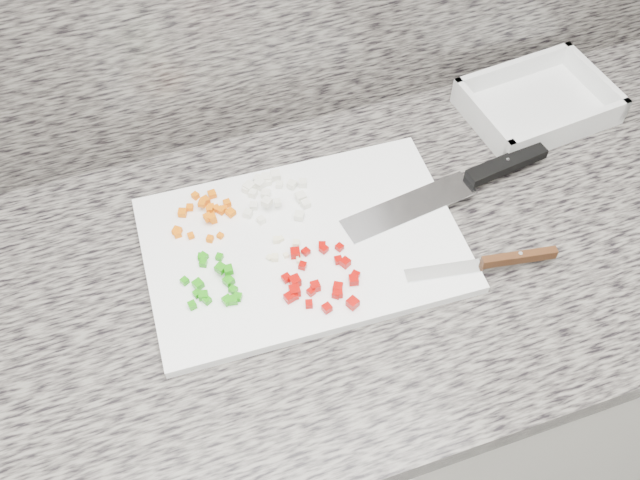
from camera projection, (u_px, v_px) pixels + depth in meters
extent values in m
cube|color=silver|center=(297.00, 405.00, 1.41)|extent=(3.92, 0.62, 0.86)
cube|color=#69655D|center=(290.00, 281.00, 1.04)|extent=(3.96, 0.64, 0.04)
cube|color=white|center=(303.00, 244.00, 1.05)|extent=(0.47, 0.32, 0.02)
cube|color=#E46404|center=(208.00, 217.00, 1.05)|extent=(0.01, 0.01, 0.01)
cube|color=#E46404|center=(209.00, 209.00, 1.06)|extent=(0.01, 0.01, 0.01)
cube|color=#E46404|center=(231.00, 212.00, 1.07)|extent=(0.02, 0.02, 0.01)
cube|color=#E46404|center=(190.00, 207.00, 1.07)|extent=(0.01, 0.01, 0.01)
cube|color=#E46404|center=(182.00, 213.00, 1.07)|extent=(0.02, 0.02, 0.01)
cube|color=#E46404|center=(191.00, 236.00, 1.04)|extent=(0.01, 0.01, 0.01)
cube|color=#E46404|center=(214.00, 220.00, 1.06)|extent=(0.01, 0.01, 0.01)
cube|color=#E46404|center=(221.00, 210.00, 1.07)|extent=(0.01, 0.01, 0.01)
cube|color=#E46404|center=(177.00, 233.00, 1.04)|extent=(0.01, 0.01, 0.01)
cube|color=#E46404|center=(227.00, 203.00, 1.08)|extent=(0.01, 0.01, 0.01)
cube|color=#E46404|center=(216.00, 208.00, 1.07)|extent=(0.01, 0.01, 0.01)
cube|color=#E46404|center=(212.00, 194.00, 1.09)|extent=(0.01, 0.01, 0.01)
cube|color=#E46404|center=(202.00, 203.00, 1.07)|extent=(0.01, 0.01, 0.01)
cube|color=#E46404|center=(212.00, 218.00, 1.05)|extent=(0.01, 0.01, 0.01)
cube|color=#E46404|center=(177.00, 231.00, 1.05)|extent=(0.02, 0.02, 0.01)
cube|color=#E46404|center=(211.00, 207.00, 1.07)|extent=(0.01, 0.01, 0.01)
cube|color=#E46404|center=(210.00, 239.00, 1.04)|extent=(0.01, 0.01, 0.01)
cube|color=#E46404|center=(220.00, 236.00, 1.04)|extent=(0.01, 0.01, 0.01)
cube|color=#E46404|center=(225.00, 209.00, 1.07)|extent=(0.01, 0.01, 0.01)
cube|color=#E46404|center=(212.00, 214.00, 1.07)|extent=(0.01, 0.01, 0.01)
cube|color=#E46404|center=(205.00, 201.00, 1.08)|extent=(0.01, 0.01, 0.01)
cube|color=#E46404|center=(195.00, 196.00, 1.09)|extent=(0.01, 0.01, 0.01)
cube|color=white|center=(267.00, 202.00, 1.07)|extent=(0.02, 0.02, 0.01)
cube|color=white|center=(249.00, 187.00, 1.10)|extent=(0.02, 0.02, 0.01)
cube|color=white|center=(254.00, 206.00, 1.08)|extent=(0.01, 0.01, 0.01)
cube|color=white|center=(301.00, 197.00, 1.08)|extent=(0.02, 0.02, 0.01)
cube|color=white|center=(278.00, 202.00, 1.07)|extent=(0.01, 0.01, 0.01)
cube|color=white|center=(259.00, 184.00, 1.10)|extent=(0.02, 0.02, 0.01)
cube|color=white|center=(247.00, 189.00, 1.10)|extent=(0.02, 0.02, 0.01)
cube|color=white|center=(299.00, 216.00, 1.06)|extent=(0.02, 0.02, 0.01)
cube|color=white|center=(306.00, 204.00, 1.08)|extent=(0.01, 0.01, 0.01)
cube|color=white|center=(292.00, 184.00, 1.10)|extent=(0.02, 0.02, 0.01)
cube|color=white|center=(266.00, 194.00, 1.09)|extent=(0.02, 0.02, 0.01)
cube|color=white|center=(270.00, 178.00, 1.11)|extent=(0.02, 0.02, 0.01)
cube|color=white|center=(266.00, 178.00, 1.11)|extent=(0.02, 0.02, 0.01)
cube|color=white|center=(279.00, 185.00, 1.10)|extent=(0.01, 0.01, 0.01)
cube|color=white|center=(276.00, 175.00, 1.11)|extent=(0.02, 0.02, 0.01)
cube|color=white|center=(253.00, 194.00, 1.09)|extent=(0.02, 0.02, 0.01)
cube|color=white|center=(303.00, 183.00, 1.10)|extent=(0.02, 0.02, 0.01)
cube|color=white|center=(267.00, 181.00, 1.10)|extent=(0.01, 0.01, 0.01)
cube|color=white|center=(258.00, 179.00, 1.11)|extent=(0.02, 0.02, 0.01)
cube|color=white|center=(248.00, 213.00, 1.07)|extent=(0.02, 0.02, 0.01)
cube|color=white|center=(261.00, 220.00, 1.06)|extent=(0.01, 0.01, 0.01)
cube|color=#1C8A0C|center=(192.00, 305.00, 0.97)|extent=(0.01, 0.01, 0.01)
cube|color=#1C8A0C|center=(227.00, 300.00, 0.98)|extent=(0.02, 0.02, 0.01)
cube|color=#1C8A0C|center=(197.00, 294.00, 0.98)|extent=(0.01, 0.01, 0.01)
cube|color=#1C8A0C|center=(233.00, 300.00, 0.98)|extent=(0.01, 0.01, 0.01)
cube|color=#1C8A0C|center=(198.00, 284.00, 0.99)|extent=(0.02, 0.02, 0.01)
cube|color=#1C8A0C|center=(238.00, 297.00, 0.98)|extent=(0.01, 0.01, 0.01)
cube|color=#1C8A0C|center=(203.00, 296.00, 0.98)|extent=(0.01, 0.01, 0.01)
cube|color=#1C8A0C|center=(203.00, 263.00, 1.01)|extent=(0.01, 0.01, 0.01)
cube|color=#1C8A0C|center=(228.00, 270.00, 0.99)|extent=(0.01, 0.01, 0.01)
cube|color=#1C8A0C|center=(221.00, 268.00, 1.00)|extent=(0.02, 0.02, 0.01)
cube|color=#1C8A0C|center=(229.00, 281.00, 0.99)|extent=(0.02, 0.02, 0.01)
cube|color=#1C8A0C|center=(203.00, 257.00, 1.02)|extent=(0.02, 0.02, 0.01)
cube|color=#1C8A0C|center=(202.00, 257.00, 1.02)|extent=(0.01, 0.01, 0.01)
cube|color=#1C8A0C|center=(207.00, 300.00, 0.98)|extent=(0.01, 0.01, 0.01)
cube|color=#1C8A0C|center=(185.00, 281.00, 1.00)|extent=(0.01, 0.01, 0.01)
cube|color=#1C8A0C|center=(233.00, 290.00, 0.99)|extent=(0.01, 0.01, 0.01)
cube|color=#1C8A0C|center=(219.00, 257.00, 1.02)|extent=(0.01, 0.01, 0.01)
cube|color=#9E0502|center=(295.00, 281.00, 0.99)|extent=(0.02, 0.02, 0.01)
cube|color=#9E0502|center=(303.00, 266.00, 1.01)|extent=(0.01, 0.01, 0.01)
cube|color=#9E0502|center=(353.00, 303.00, 0.97)|extent=(0.02, 0.02, 0.01)
cube|color=#9E0502|center=(306.00, 252.00, 1.03)|extent=(0.01, 0.01, 0.01)
cube|color=#9E0502|center=(289.00, 297.00, 0.98)|extent=(0.02, 0.02, 0.01)
cube|color=#9E0502|center=(322.00, 246.00, 1.03)|extent=(0.01, 0.01, 0.01)
cube|color=#9E0502|center=(309.00, 304.00, 0.97)|extent=(0.01, 0.01, 0.01)
cube|color=#9E0502|center=(295.00, 253.00, 1.02)|extent=(0.02, 0.02, 0.01)
cube|color=#9E0502|center=(354.00, 280.00, 0.99)|extent=(0.02, 0.02, 0.01)
cube|color=#9E0502|center=(324.00, 249.00, 1.03)|extent=(0.01, 0.01, 0.01)
cube|color=#9E0502|center=(338.00, 287.00, 0.99)|extent=(0.02, 0.02, 0.01)
cube|color=#9E0502|center=(355.00, 275.00, 1.00)|extent=(0.02, 0.02, 0.01)
cube|color=#9E0502|center=(286.00, 278.00, 1.00)|extent=(0.01, 0.01, 0.01)
cube|color=#9E0502|center=(294.00, 296.00, 0.98)|extent=(0.01, 0.01, 0.01)
cube|color=#9E0502|center=(315.00, 286.00, 0.99)|extent=(0.01, 0.01, 0.01)
cube|color=#9E0502|center=(327.00, 308.00, 0.97)|extent=(0.01, 0.01, 0.01)
cube|color=#9E0502|center=(311.00, 292.00, 0.98)|extent=(0.01, 0.01, 0.01)
cube|color=#9E0502|center=(338.00, 260.00, 1.02)|extent=(0.01, 0.01, 0.01)
cube|color=#9E0502|center=(295.00, 291.00, 0.98)|extent=(0.02, 0.02, 0.01)
cube|color=#9E0502|center=(345.00, 263.00, 1.01)|extent=(0.02, 0.02, 0.01)
cube|color=#9E0502|center=(339.00, 247.00, 1.03)|extent=(0.01, 0.01, 0.01)
cube|color=#9E0502|center=(336.00, 294.00, 0.98)|extent=(0.01, 0.01, 0.01)
cube|color=#9E0502|center=(338.00, 293.00, 0.98)|extent=(0.02, 0.02, 0.01)
cube|color=#F8F2C0|center=(296.00, 243.00, 1.03)|extent=(0.01, 0.01, 0.01)
cube|color=#F8F2C0|center=(297.00, 256.00, 1.02)|extent=(0.01, 0.01, 0.01)
cube|color=#F8F2C0|center=(276.00, 240.00, 1.04)|extent=(0.01, 0.01, 0.01)
cube|color=#F8F2C0|center=(274.00, 259.00, 1.02)|extent=(0.01, 0.01, 0.01)
cube|color=#F8F2C0|center=(269.00, 257.00, 1.02)|extent=(0.01, 0.01, 0.01)
cube|color=#F8F2C0|center=(281.00, 239.00, 1.04)|extent=(0.01, 0.01, 0.01)
cube|color=#F8F2C0|center=(299.00, 261.00, 1.02)|extent=(0.01, 0.01, 0.01)
cube|color=#F8F2C0|center=(286.00, 255.00, 1.02)|extent=(0.01, 0.01, 0.01)
cube|color=#F8F2C0|center=(275.00, 257.00, 1.02)|extent=(0.01, 0.01, 0.01)
cube|color=silver|center=(409.00, 207.00, 1.08)|extent=(0.22, 0.08, 0.00)
cube|color=black|center=(507.00, 164.00, 1.12)|extent=(0.14, 0.05, 0.02)
cylinder|color=silver|center=(508.00, 160.00, 1.12)|extent=(0.01, 0.01, 0.00)
cube|color=silver|center=(444.00, 271.00, 1.01)|extent=(0.11, 0.04, 0.00)
cube|color=#4A2912|center=(519.00, 257.00, 1.02)|extent=(0.11, 0.03, 0.02)
cylinder|color=silver|center=(520.00, 254.00, 1.01)|extent=(0.01, 0.01, 0.00)
cube|color=silver|center=(536.00, 109.00, 1.22)|extent=(0.25, 0.19, 0.01)
cube|color=silver|center=(513.00, 70.00, 1.24)|extent=(0.24, 0.03, 0.04)
cube|color=silver|center=(568.00, 129.00, 1.16)|extent=(0.24, 0.03, 0.04)
cube|color=silver|center=(594.00, 80.00, 1.23)|extent=(0.03, 0.17, 0.04)
cube|color=silver|center=(482.00, 118.00, 1.17)|extent=(0.03, 0.17, 0.04)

